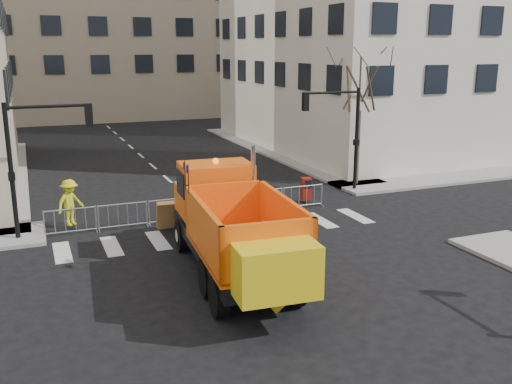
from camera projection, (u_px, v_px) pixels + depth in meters
name	position (u px, v px, depth m)	size (l,w,h in m)	color
ground	(284.00, 281.00, 18.55)	(120.00, 120.00, 0.00)	black
sidewalk_back	(206.00, 211.00, 26.16)	(64.00, 5.00, 0.15)	gray
building_far	(86.00, 4.00, 62.32)	(30.00, 18.00, 24.00)	tan
traffic_light_left	(11.00, 174.00, 21.71)	(0.18, 0.18, 5.40)	black
traffic_light_right	(356.00, 141.00, 29.51)	(0.18, 0.18, 5.40)	black
crowd_barriers	(196.00, 208.00, 24.97)	(12.60, 0.60, 1.10)	#9EA0A5
street_tree	(359.00, 118.00, 30.41)	(3.00, 3.00, 7.50)	#382B21
plow_truck	(233.00, 225.00, 18.37)	(3.82, 10.78, 4.11)	black
cop_a	(225.00, 214.00, 22.94)	(0.64, 0.42, 1.75)	black
cop_b	(221.00, 212.00, 23.33)	(0.82, 0.64, 1.69)	black
cop_c	(201.00, 206.00, 24.17)	(1.01, 0.42, 1.73)	black
worker	(70.00, 202.00, 23.66)	(1.26, 0.73, 1.95)	yellow
newspaper_box	(306.00, 189.00, 27.74)	(0.45, 0.40, 1.10)	#98180B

